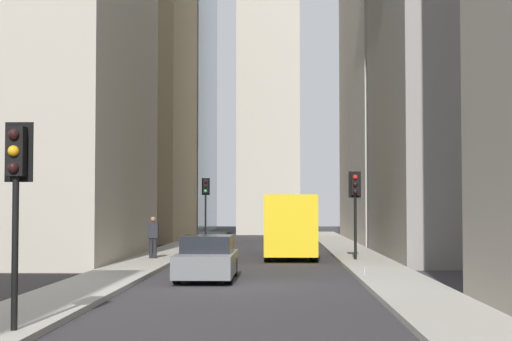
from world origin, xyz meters
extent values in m
plane|color=#302D30|center=(0.00, 0.00, 0.00)|extent=(135.00, 135.00, 0.00)
cube|color=#A8A399|center=(0.00, 4.50, 0.07)|extent=(90.00, 2.20, 0.14)
cube|color=#A8A399|center=(0.00, -4.50, 0.07)|extent=(90.00, 2.20, 0.14)
cube|color=#B7B2A5|center=(28.74, -10.60, 15.68)|extent=(18.38, 10.00, 31.37)
cube|color=gray|center=(11.97, -10.60, 9.25)|extent=(12.80, 10.00, 18.49)
cube|color=#9E8966|center=(31.85, 10.60, 15.14)|extent=(14.10, 10.00, 30.28)
cube|color=#B7B2A5|center=(43.20, -0.02, 11.39)|extent=(5.19, 5.19, 22.78)
cube|color=yellow|center=(11.27, -1.40, 1.54)|extent=(4.60, 2.25, 2.60)
cube|color=#38383D|center=(14.47, -1.40, 1.19)|extent=(1.90, 2.25, 1.90)
cube|color=black|center=(14.47, -1.40, 1.79)|extent=(1.92, 2.09, 0.64)
cylinder|color=black|center=(14.47, -2.38, 0.44)|extent=(0.88, 0.28, 0.88)
cylinder|color=black|center=(14.47, -0.41, 0.44)|extent=(0.88, 0.28, 0.88)
cylinder|color=black|center=(9.87, -2.38, 0.44)|extent=(0.88, 0.28, 0.88)
cylinder|color=black|center=(9.87, -0.41, 0.44)|extent=(0.88, 0.28, 0.88)
cube|color=slate|center=(1.62, 1.40, 0.53)|extent=(4.30, 1.78, 0.70)
cube|color=black|center=(1.82, 1.40, 1.15)|extent=(2.10, 1.58, 0.54)
cylinder|color=black|center=(0.27, 0.62, 0.32)|extent=(0.64, 0.22, 0.64)
cylinder|color=black|center=(0.27, 2.18, 0.32)|extent=(0.64, 0.22, 0.64)
cylinder|color=black|center=(2.97, 0.62, 0.32)|extent=(0.64, 0.22, 0.64)
cylinder|color=black|center=(2.97, 2.18, 0.32)|extent=(0.64, 0.22, 0.64)
cylinder|color=black|center=(-9.62, 3.85, 1.53)|extent=(0.12, 0.12, 2.77)
cube|color=black|center=(-9.62, 3.85, 3.36)|extent=(0.28, 0.32, 0.90)
cube|color=black|center=(-9.46, 3.85, 3.36)|extent=(0.03, 0.52, 1.10)
sphere|color=black|center=(-9.78, 3.85, 3.66)|extent=(0.20, 0.20, 0.20)
sphere|color=orange|center=(-9.78, 3.85, 3.36)|extent=(0.20, 0.20, 0.20)
sphere|color=black|center=(-9.78, 3.85, 3.06)|extent=(0.20, 0.20, 0.20)
cylinder|color=black|center=(9.51, -4.09, 1.48)|extent=(0.12, 0.12, 2.67)
cube|color=black|center=(9.51, -4.09, 3.26)|extent=(0.28, 0.32, 0.90)
cube|color=black|center=(9.67, -4.09, 3.26)|extent=(0.03, 0.52, 1.10)
sphere|color=red|center=(9.35, -4.09, 3.56)|extent=(0.20, 0.20, 0.20)
sphere|color=black|center=(9.35, -4.09, 3.26)|extent=(0.20, 0.20, 0.20)
sphere|color=black|center=(9.35, -4.09, 2.96)|extent=(0.20, 0.20, 0.20)
cylinder|color=black|center=(27.38, 3.83, 1.65)|extent=(0.12, 0.12, 3.02)
cube|color=black|center=(27.38, 3.83, 3.61)|extent=(0.28, 0.32, 0.90)
cube|color=black|center=(27.54, 3.83, 3.61)|extent=(0.03, 0.52, 1.10)
sphere|color=black|center=(27.22, 3.83, 3.91)|extent=(0.20, 0.20, 0.20)
sphere|color=black|center=(27.22, 3.83, 3.61)|extent=(0.20, 0.20, 0.20)
sphere|color=green|center=(27.22, 3.83, 3.31)|extent=(0.20, 0.20, 0.20)
cylinder|color=black|center=(9.97, 4.38, 0.57)|extent=(0.16, 0.16, 0.86)
cylinder|color=black|center=(9.97, 4.55, 0.57)|extent=(0.16, 0.16, 0.86)
cube|color=#232328|center=(9.97, 4.46, 1.32)|extent=(0.26, 0.44, 0.65)
sphere|color=#936B4C|center=(9.97, 4.46, 1.80)|extent=(0.22, 0.22, 0.22)
cylinder|color=#999EA3|center=(2.20, -3.69, 0.24)|extent=(0.07, 0.07, 0.20)
cylinder|color=#999EA3|center=(2.20, -3.69, 0.38)|extent=(0.03, 0.03, 0.07)
camera|label=1|loc=(-23.91, -0.92, 2.38)|focal=55.99mm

